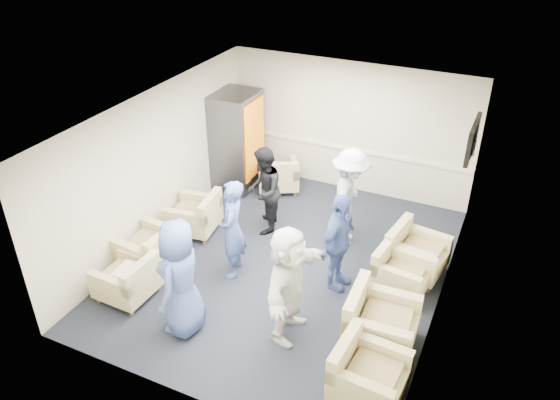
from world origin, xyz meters
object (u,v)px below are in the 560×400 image
at_px(armchair_right_midnear, 377,323).
at_px(armchair_right_midfar, 399,272).
at_px(armchair_corner, 278,176).
at_px(person_mid_right, 338,242).
at_px(person_back_left, 264,191).
at_px(armchair_left_mid, 153,251).
at_px(armchair_left_far, 197,216).
at_px(armchair_left_near, 129,281).
at_px(person_mid_left, 232,229).
at_px(armchair_right_near, 365,375).
at_px(vending_machine, 237,141).
at_px(person_front_left, 181,278).
at_px(person_back_right, 349,198).
at_px(person_front_right, 288,284).
at_px(armchair_right_far, 414,254).

relative_size(armchair_right_midnear, armchair_right_midfar, 1.07).
height_order(armchair_corner, person_mid_right, person_mid_right).
bearing_deg(person_back_left, person_mid_right, 42.37).
xyz_separation_m(armchair_left_mid, armchair_right_midnear, (3.83, -0.10, 0.01)).
relative_size(armchair_left_far, person_back_left, 0.57).
xyz_separation_m(armchair_left_near, armchair_right_midnear, (3.72, 0.66, 0.05)).
height_order(armchair_left_near, person_back_left, person_back_left).
bearing_deg(armchair_left_mid, person_mid_left, 117.03).
relative_size(armchair_right_near, armchair_right_midnear, 0.94).
height_order(armchair_right_midnear, vending_machine, vending_machine).
height_order(armchair_right_midnear, person_back_left, person_back_left).
distance_m(armchair_left_far, person_back_left, 1.33).
distance_m(armchair_right_midfar, armchair_corner, 3.72).
bearing_deg(person_front_left, person_back_right, 149.98).
xyz_separation_m(armchair_left_near, person_back_right, (2.54, 2.87, 0.58)).
bearing_deg(person_front_right, armchair_left_near, 95.65).
height_order(person_front_left, person_mid_right, person_front_left).
xyz_separation_m(armchair_left_mid, person_back_right, (2.65, 2.11, 0.55)).
xyz_separation_m(armchair_right_midfar, vending_machine, (-3.94, 1.95, 0.70)).
relative_size(person_front_left, person_back_right, 1.00).
height_order(armchair_left_near, armchair_right_midnear, armchair_right_midnear).
bearing_deg(person_mid_left, armchair_right_midnear, 58.41).
relative_size(armchair_left_near, person_front_right, 0.46).
xyz_separation_m(person_front_left, person_back_right, (1.40, 3.07, 0.00)).
relative_size(armchair_left_mid, armchair_corner, 0.89).
bearing_deg(armchair_corner, vending_machine, -19.34).
distance_m(person_front_left, person_mid_right, 2.46).
bearing_deg(armchair_left_mid, armchair_right_far, 120.48).
relative_size(armchair_right_far, person_mid_right, 0.59).
relative_size(vending_machine, person_front_left, 1.14).
distance_m(armchair_right_far, person_mid_left, 2.99).
bearing_deg(armchair_corner, person_front_right, 88.38).
relative_size(armchair_corner, person_back_right, 0.61).
bearing_deg(armchair_right_near, person_front_left, 92.78).
bearing_deg(armchair_right_midnear, armchair_right_near, -175.23).
bearing_deg(armchair_right_midfar, person_back_right, 59.63).
bearing_deg(person_mid_right, person_back_right, 19.27).
xyz_separation_m(armchair_corner, person_back_left, (0.39, -1.46, 0.50)).
xyz_separation_m(armchair_left_mid, armchair_corner, (0.74, 3.30, -0.03)).
relative_size(armchair_left_near, armchair_right_midnear, 0.86).
bearing_deg(vending_machine, armchair_right_midnear, -39.40).
height_order(armchair_corner, vending_machine, vending_machine).
height_order(armchair_left_far, armchair_right_far, armchair_right_far).
relative_size(armchair_left_far, person_mid_right, 0.56).
bearing_deg(person_back_right, armchair_left_mid, 117.56).
height_order(armchair_left_near, armchair_left_mid, armchair_left_mid).
distance_m(vending_machine, person_mid_right, 3.79).
bearing_deg(person_mid_right, armchair_left_near, 128.35).
distance_m(armchair_right_midfar, person_back_right, 1.58).
bearing_deg(armchair_right_near, armchair_corner, 40.82).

